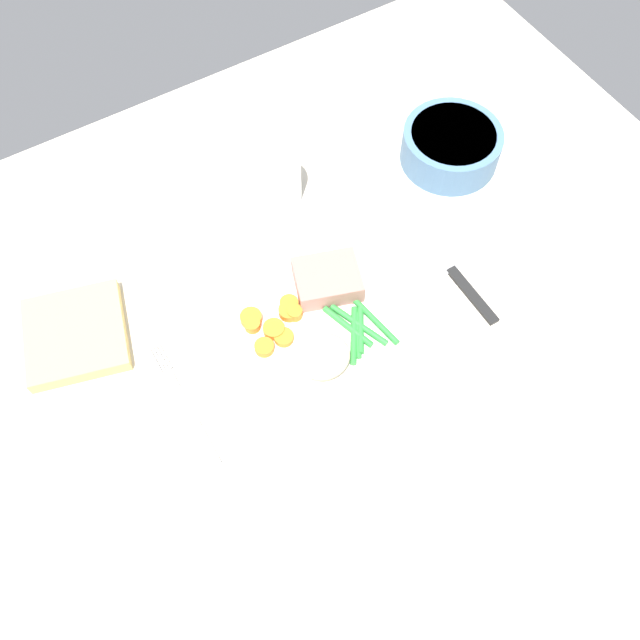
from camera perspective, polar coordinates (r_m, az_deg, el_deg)
dining_table at (r=80.70cm, az=-2.22°, el=-2.06°), size 120.00×90.00×2.00cm
dinner_plate at (r=79.66cm, az=0.00°, el=-0.62°), size 25.79×25.79×1.60cm
meat_portion at (r=80.43cm, az=0.63°, el=3.43°), size 9.24×8.38×2.75cm
mashed_potatoes at (r=74.82cm, az=0.31°, el=-3.11°), size 6.04×5.38×3.99cm
carrot_slices at (r=78.67cm, az=-3.89°, el=-0.17°), size 7.49×6.60×1.28cm
green_beans at (r=78.39cm, az=3.31°, el=-0.71°), size 6.46×8.44×0.77cm
fork at (r=77.72cm, az=-11.34°, el=-6.96°), size 1.44×16.60×0.40cm
knife at (r=86.37cm, az=10.63°, el=4.61°), size 1.70×20.50×0.64cm
water_glass at (r=88.78cm, az=-3.86°, el=11.91°), size 6.87×6.87×9.13cm
salad_bowl at (r=95.43cm, az=11.00°, el=14.30°), size 13.29×13.29×4.96cm
napkin at (r=84.07cm, az=-19.90°, el=-1.15°), size 14.13×14.34×1.89cm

